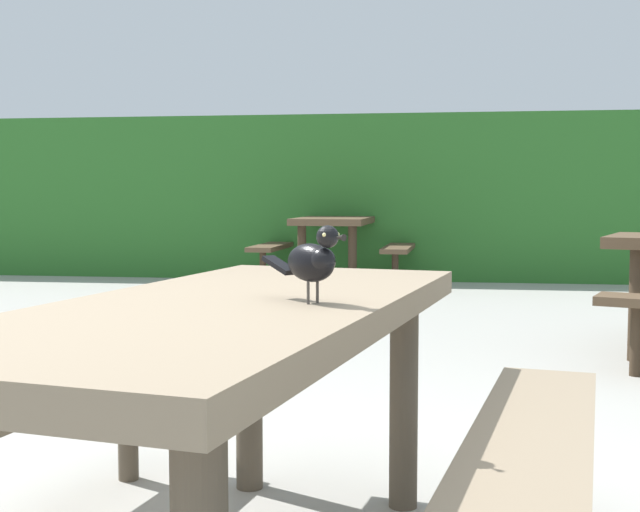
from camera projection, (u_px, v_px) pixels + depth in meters
name	position (u px, v px, depth m)	size (l,w,h in m)	color
hedge_wall	(392.00, 197.00, 10.04)	(28.00, 1.39, 1.90)	#2D6B28
picnic_table_foreground	(233.00, 374.00, 2.02)	(1.96, 1.99, 0.74)	#84725B
bird_grackle	(314.00, 260.00, 1.92)	(0.23, 0.21, 0.18)	black
picnic_table_mid_right	(338.00, 233.00, 9.21)	(1.74, 1.83, 0.74)	brown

